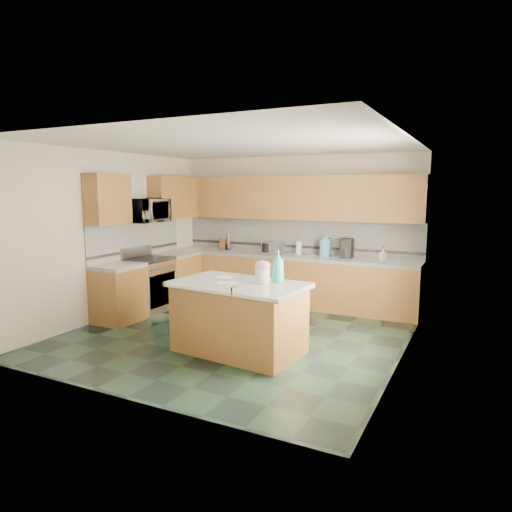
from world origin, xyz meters
The scene contains 52 objects.
floor centered at (0.00, 0.00, 0.00)m, with size 4.60×4.60×0.00m, color black.
ceiling centered at (0.00, 0.00, 2.70)m, with size 4.60×4.60×0.00m, color white.
wall_back centered at (0.00, 2.32, 1.35)m, with size 4.60×0.04×2.70m, color white.
wall_front centered at (0.00, -2.32, 1.35)m, with size 4.60×0.04×2.70m, color white.
wall_left centered at (-2.32, 0.00, 1.35)m, with size 0.04×4.60×2.70m, color white.
wall_right centered at (2.32, 0.00, 1.35)m, with size 0.04×4.60×2.70m, color white.
back_base_cab centered at (0.00, 2.00, 0.43)m, with size 4.60×0.60×0.86m, color #563716.
back_countertop centered at (0.00, 2.00, 0.89)m, with size 4.60×0.64×0.06m, color silver.
back_upper_cab centered at (0.00, 2.13, 1.94)m, with size 4.60×0.33×0.78m, color #563716.
back_backsplash centered at (0.00, 2.29, 1.24)m, with size 4.60×0.02×0.63m, color silver.
back_accent_band centered at (0.00, 2.28, 1.04)m, with size 4.60×0.01×0.05m, color black.
left_base_cab_rear centered at (-2.00, 1.29, 0.43)m, with size 0.60×0.82×0.86m, color #563716.
left_counter_rear centered at (-2.00, 1.29, 0.89)m, with size 0.64×0.82×0.06m, color silver.
left_base_cab_front centered at (-2.00, -0.24, 0.43)m, with size 0.60×0.72×0.86m, color #563716.
left_counter_front centered at (-2.00, -0.24, 0.89)m, with size 0.64×0.72×0.06m, color silver.
left_backsplash centered at (-2.29, 0.55, 1.24)m, with size 0.02×2.30×0.63m, color silver.
left_accent_band centered at (-2.28, 0.55, 1.04)m, with size 0.01×2.30×0.05m, color black.
left_upper_cab_rear centered at (-2.13, 1.42, 1.94)m, with size 0.33×1.09×0.78m, color #563716.
left_upper_cab_front centered at (-2.13, -0.24, 1.94)m, with size 0.33×0.72×0.78m, color #563716.
range_body centered at (-2.00, 0.50, 0.44)m, with size 0.60×0.76×0.88m, color #B7B7BC.
range_oven_door centered at (-1.71, 0.50, 0.40)m, with size 0.02×0.68×0.55m, color black.
range_cooktop centered at (-2.00, 0.50, 0.90)m, with size 0.62×0.78×0.04m, color black.
range_handle centered at (-1.68, 0.50, 0.78)m, with size 0.02×0.02×0.66m, color #B7B7BC.
range_backguard centered at (-2.26, 0.50, 1.02)m, with size 0.06×0.76×0.18m, color #B7B7BC.
microwave centered at (-2.00, 0.50, 1.73)m, with size 0.73×0.50×0.41m, color #B7B7BC.
island_base centered at (0.38, -0.60, 0.43)m, with size 1.57×0.90×0.86m, color #563716.
island_top centered at (0.38, -0.60, 0.89)m, with size 1.67×1.00×0.06m, color silver.
island_bullnose centered at (0.38, -1.10, 0.89)m, with size 0.06×0.06×1.67m, color silver.
treat_jar centered at (0.67, -0.51, 1.02)m, with size 0.19×0.19×0.20m, color silver.
treat_jar_lid centered at (0.67, -0.51, 1.15)m, with size 0.21×0.21×0.13m, color #C88690.
treat_jar_knob centered at (0.67, -0.51, 1.19)m, with size 0.02×0.02×0.07m, color tan.
treat_jar_knob_end_l centered at (0.64, -0.51, 1.19)m, with size 0.04×0.04×0.04m, color tan.
treat_jar_knob_end_r centered at (0.70, -0.51, 1.19)m, with size 0.04×0.04×0.04m, color tan.
soap_bottle_island centered at (0.83, -0.38, 1.13)m, with size 0.16×0.16×0.41m, color teal.
paper_sheet_a centered at (0.26, -0.69, 0.92)m, with size 0.26×0.19×0.00m, color white.
paper_sheet_b centered at (0.04, -0.39, 0.92)m, with size 0.26×0.19×0.00m, color white.
clamp_body centered at (0.60, -1.08, 0.93)m, with size 0.03×0.10×0.09m, color black.
clamp_handle centered at (0.60, -1.14, 0.91)m, with size 0.02×0.02×0.07m, color black.
knife_block centered at (-1.43, 2.05, 1.03)m, with size 0.12×0.10×0.22m, color #472814.
utensil_crock centered at (-1.33, 2.08, 0.98)m, with size 0.10×0.10×0.13m, color black.
utensil_bundle centered at (-1.33, 2.08, 1.14)m, with size 0.06×0.06×0.19m, color #472814.
toaster_oven centered at (-0.35, 2.05, 1.03)m, with size 0.37×0.25×0.21m, color #B7B7BC.
toaster_oven_door centered at (-0.35, 1.93, 1.03)m, with size 0.33×0.01×0.17m, color black.
paper_towel centered at (0.14, 2.10, 1.04)m, with size 0.10×0.10×0.23m, color white.
paper_towel_base centered at (0.14, 2.10, 0.93)m, with size 0.16×0.16×0.01m, color #B7B7BC.
water_jug centered at (0.66, 2.06, 1.08)m, with size 0.19×0.19×0.32m, color teal.
water_jug_neck centered at (0.66, 2.06, 1.26)m, with size 0.09×0.09×0.05m, color teal.
coffee_maker centered at (1.03, 2.08, 1.09)m, with size 0.20×0.22×0.34m, color black.
coffee_carafe centered at (1.03, 2.03, 0.99)m, with size 0.14×0.14×0.14m, color black.
soap_bottle_back centered at (1.66, 2.05, 1.03)m, with size 0.10×0.10×0.21m, color white.
soap_back_cap centered at (1.66, 2.05, 1.15)m, with size 0.02×0.02×0.03m, color red.
window_light_proxy centered at (2.29, -0.20, 1.50)m, with size 0.02×1.40×1.10m, color white.
Camera 1 is at (3.13, -5.58, 2.09)m, focal length 32.00 mm.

